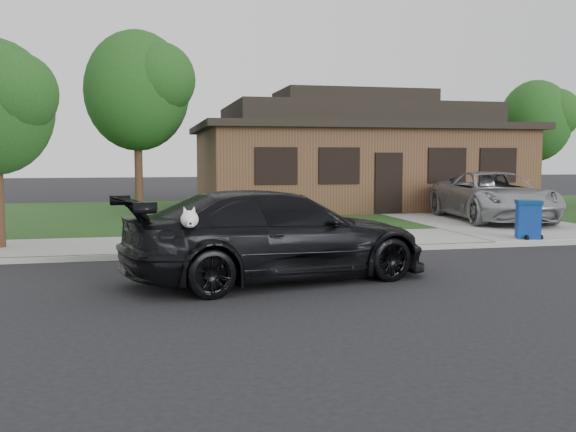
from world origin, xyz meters
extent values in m
plane|color=black|center=(0.00, 0.00, 0.00)|extent=(120.00, 120.00, 0.00)
cube|color=gray|center=(0.00, 5.00, 0.06)|extent=(60.00, 3.00, 0.12)
cube|color=gray|center=(0.00, 3.50, 0.06)|extent=(60.00, 0.12, 0.12)
cube|color=#193814|center=(0.00, 13.00, 0.07)|extent=(60.00, 13.00, 0.13)
cube|color=gray|center=(6.00, 10.00, 0.07)|extent=(4.50, 13.00, 0.14)
imported|color=black|center=(-2.08, 0.66, 0.78)|extent=(5.71, 3.32, 1.55)
ellipsoid|color=white|center=(-3.67, -0.30, 1.10)|extent=(0.34, 0.40, 0.30)
sphere|color=white|center=(-3.67, -0.53, 1.20)|extent=(0.26, 0.26, 0.26)
cube|color=white|center=(-3.67, -0.66, 1.16)|extent=(0.09, 0.12, 0.08)
sphere|color=black|center=(-3.67, -0.72, 1.16)|extent=(0.04, 0.04, 0.04)
cone|color=white|center=(-3.73, -0.48, 1.34)|extent=(0.11, 0.11, 0.14)
cone|color=white|center=(-3.60, -0.48, 1.34)|extent=(0.11, 0.11, 0.14)
imported|color=#9FA1A6|center=(6.34, 8.09, 0.91)|extent=(3.22, 5.79, 1.53)
cube|color=navy|center=(4.83, 3.87, 0.55)|extent=(0.69, 0.69, 0.86)
cube|color=navy|center=(4.83, 3.87, 1.03)|extent=(0.75, 0.75, 0.10)
cylinder|color=black|center=(4.64, 3.61, 0.19)|extent=(0.10, 0.14, 0.13)
cylinder|color=black|center=(5.02, 3.61, 0.19)|extent=(0.10, 0.14, 0.13)
cube|color=#422B1C|center=(4.00, 15.00, 1.63)|extent=(12.00, 8.00, 3.00)
cube|color=black|center=(4.00, 15.00, 3.25)|extent=(12.60, 8.60, 0.25)
cube|color=black|center=(4.00, 15.00, 3.78)|extent=(10.00, 6.50, 0.80)
cube|color=black|center=(4.00, 15.00, 4.48)|extent=(6.00, 3.50, 0.60)
cube|color=black|center=(4.00, 10.97, 1.23)|extent=(1.00, 0.06, 2.10)
cube|color=black|center=(0.00, 10.97, 1.83)|extent=(1.30, 0.05, 1.10)
cube|color=black|center=(2.20, 10.97, 1.83)|extent=(1.30, 0.05, 1.10)
cube|color=black|center=(6.20, 10.97, 1.83)|extent=(1.30, 0.05, 1.10)
cube|color=black|center=(8.20, 10.97, 1.83)|extent=(1.30, 0.05, 1.10)
cylinder|color=#332114|center=(-4.50, 13.00, 1.37)|extent=(0.28, 0.28, 2.48)
ellipsoid|color=#143811|center=(-4.50, 13.00, 4.41)|extent=(3.60, 3.60, 4.14)
sphere|color=#26591E|center=(-3.78, 12.46, 4.77)|extent=(2.52, 2.52, 2.52)
cylinder|color=#332114|center=(12.00, 14.50, 1.14)|extent=(0.28, 0.28, 2.03)
ellipsoid|color=#143811|center=(12.00, 14.50, 3.65)|extent=(3.00, 3.00, 3.45)
sphere|color=#26591E|center=(12.60, 14.05, 3.95)|extent=(2.10, 2.10, 2.10)
sphere|color=#26591E|center=(-6.98, 4.81, 3.48)|extent=(1.82, 1.82, 1.82)
camera|label=1|loc=(-4.30, -10.05, 2.12)|focal=40.00mm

